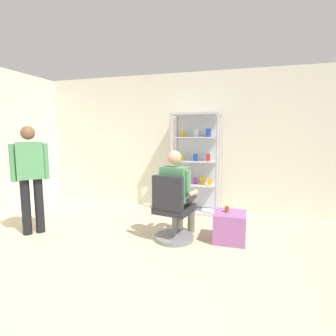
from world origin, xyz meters
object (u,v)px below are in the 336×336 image
(display_cabinet_main, at_px, (196,163))
(office_chair, at_px, (173,214))
(tea_glass, at_px, (227,209))
(seated_shopkeeper, at_px, (178,190))
(standing_customer, at_px, (30,173))
(storage_crate, at_px, (230,227))

(display_cabinet_main, xyz_separation_m, office_chair, (-0.05, -1.54, -0.57))
(tea_glass, bearing_deg, seated_shopkeeper, -173.03)
(office_chair, xyz_separation_m, standing_customer, (-2.12, -0.31, 0.54))
(display_cabinet_main, bearing_deg, storage_crate, -60.65)
(display_cabinet_main, xyz_separation_m, standing_customer, (-2.17, -1.85, -0.03))
(display_cabinet_main, height_order, storage_crate, display_cabinet_main)
(display_cabinet_main, distance_m, seated_shopkeeper, 1.40)
(storage_crate, distance_m, standing_customer, 3.04)
(storage_crate, xyz_separation_m, standing_customer, (-2.90, -0.54, 0.73))
(storage_crate, bearing_deg, standing_customer, -169.43)
(office_chair, height_order, storage_crate, office_chair)
(tea_glass, bearing_deg, office_chair, -161.38)
(seated_shopkeeper, relative_size, standing_customer, 0.79)
(seated_shopkeeper, bearing_deg, tea_glass, 6.97)
(display_cabinet_main, relative_size, office_chair, 1.98)
(storage_crate, xyz_separation_m, tea_glass, (-0.05, 0.02, 0.25))
(office_chair, relative_size, standing_customer, 0.59)
(office_chair, height_order, standing_customer, standing_customer)
(office_chair, xyz_separation_m, storage_crate, (0.78, 0.23, -0.19))
(office_chair, bearing_deg, display_cabinet_main, 88.25)
(storage_crate, height_order, tea_glass, tea_glass)
(office_chair, distance_m, seated_shopkeeper, 0.36)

